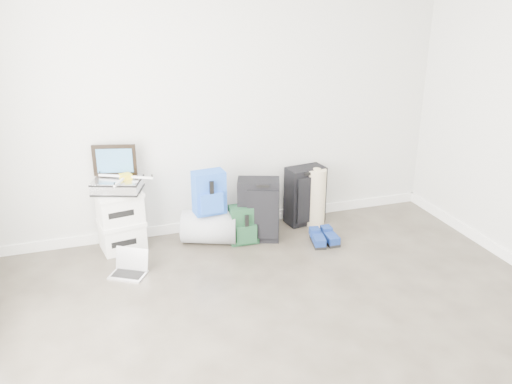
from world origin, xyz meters
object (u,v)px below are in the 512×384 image
object	(u,v)px
briefcase	(118,185)
duffel_bag	(210,227)
large_suitcase	(259,210)
laptop	(130,268)
boxes_stack	(121,220)
carry_on	(305,195)

from	to	relation	value
briefcase	duffel_bag	distance (m)	0.96
large_suitcase	laptop	bearing A→B (deg)	-147.45
briefcase	large_suitcase	size ratio (longest dim) A/B	0.68
boxes_stack	duffel_bag	size ratio (longest dim) A/B	1.11
boxes_stack	large_suitcase	size ratio (longest dim) A/B	0.94
laptop	boxes_stack	bearing A→B (deg)	121.57
carry_on	boxes_stack	bearing A→B (deg)	172.38
briefcase	laptop	size ratio (longest dim) A/B	1.15
laptop	briefcase	bearing A→B (deg)	121.57
briefcase	carry_on	distance (m)	1.92
laptop	duffel_bag	bearing A→B (deg)	55.63
boxes_stack	duffel_bag	distance (m)	0.84
boxes_stack	carry_on	size ratio (longest dim) A/B	0.96
briefcase	boxes_stack	bearing A→B (deg)	0.00
briefcase	carry_on	size ratio (longest dim) A/B	0.69
briefcase	carry_on	bearing A→B (deg)	19.92
duffel_bag	laptop	distance (m)	0.90
boxes_stack	large_suitcase	bearing A→B (deg)	-18.57
duffel_bag	large_suitcase	size ratio (longest dim) A/B	0.84
boxes_stack	carry_on	xyz separation A→B (m)	(1.89, 0.01, 0.01)
duffel_bag	large_suitcase	world-z (taller)	large_suitcase
boxes_stack	laptop	world-z (taller)	boxes_stack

